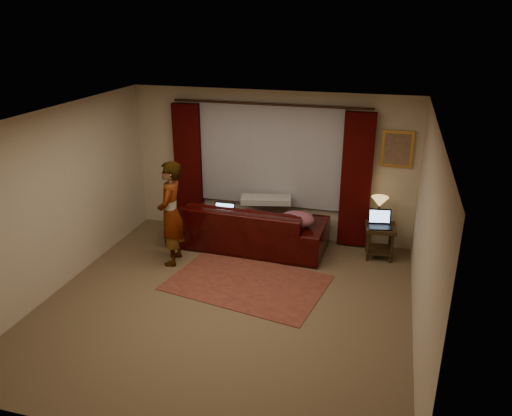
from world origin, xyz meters
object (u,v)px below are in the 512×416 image
Objects in this scene: tiffany_lamp at (379,210)px; end_table at (379,241)px; laptop_table at (381,220)px; laptop_sofa at (222,213)px; person at (171,214)px; sofa at (248,217)px.

end_table is at bearing -69.44° from tiffany_lamp.
laptop_table is (0.04, -0.22, -0.09)m from tiffany_lamp.
end_table is at bearing 68.24° from laptop_table.
laptop_sofa is 0.23× the size of person.
person reaches higher than laptop_sofa.
sofa is 4.79× the size of end_table.
tiffany_lamp is 1.10× the size of laptop_table.
tiffany_lamp reaches higher than end_table.
sofa is 2.20m from laptop_table.
end_table is at bearing 8.22° from laptop_sofa.
laptop_sofa is 2.65m from end_table.
person is (-3.19, -1.01, 0.15)m from laptop_table.
sofa reaches higher than tiffany_lamp.
end_table is at bearing 98.63° from person.
tiffany_lamp is (-0.06, 0.16, 0.50)m from end_table.
sofa is at bearing 31.11° from laptop_sofa.
person is (-1.00, -0.90, 0.31)m from sofa.
end_table is at bearing -173.45° from sofa.
tiffany_lamp is 3.38m from person.
laptop_sofa is at bearing 126.84° from person.
laptop_table is (-0.01, -0.07, 0.41)m from end_table.
person is at bearing -172.27° from laptop_table.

